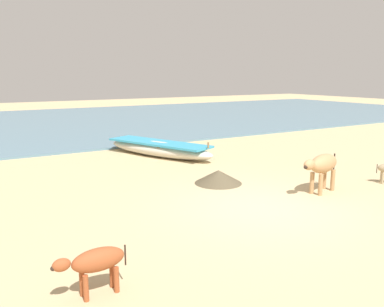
% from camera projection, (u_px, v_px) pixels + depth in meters
% --- Properties ---
extents(ground, '(80.00, 80.00, 0.00)m').
position_uv_depth(ground, '(264.00, 208.00, 8.91)').
color(ground, tan).
extents(sea_water, '(60.00, 20.00, 0.08)m').
position_uv_depth(sea_water, '(64.00, 122.00, 24.51)').
color(sea_water, slate).
rests_on(sea_water, ground).
extents(fishing_boat_1, '(2.83, 4.78, 0.73)m').
position_uv_depth(fishing_boat_1, '(159.00, 148.00, 14.56)').
color(fishing_boat_1, beige).
rests_on(fishing_boat_1, ground).
extents(cow_adult_tan, '(1.49, 0.68, 0.98)m').
position_uv_depth(cow_adult_tan, '(323.00, 165.00, 9.95)').
color(cow_adult_tan, tan).
rests_on(cow_adult_tan, ground).
extents(calf_far_rust, '(1.02, 0.31, 0.66)m').
position_uv_depth(calf_far_rust, '(96.00, 262.00, 5.31)').
color(calf_far_rust, '#9E4C28').
rests_on(calf_far_rust, ground).
extents(debris_pile_0, '(1.62, 1.62, 0.37)m').
position_uv_depth(debris_pile_0, '(218.00, 177.00, 10.90)').
color(debris_pile_0, brown).
rests_on(debris_pile_0, ground).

